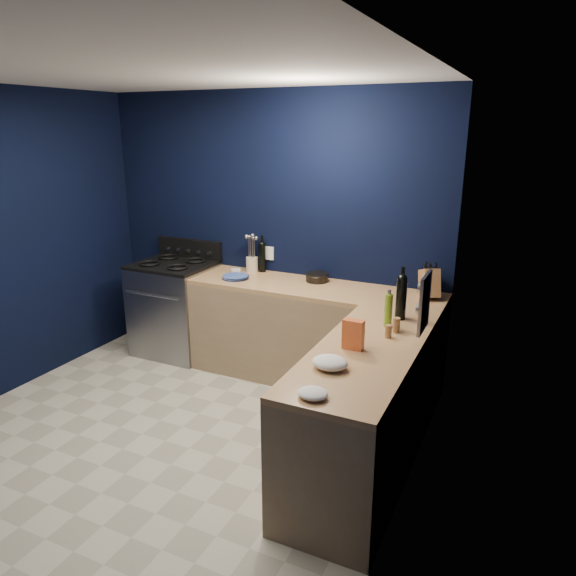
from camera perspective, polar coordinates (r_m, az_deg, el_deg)
The scene contains 27 objects.
floor at distance 4.25m, azimuth -13.08°, elevation -15.88°, with size 3.50×3.50×0.02m, color #ACA796.
ceiling at distance 3.60m, azimuth -16.06°, elevation 21.91°, with size 3.50×3.50×0.02m, color silver.
wall_back at distance 5.15m, azimuth -1.93°, elevation 6.21°, with size 3.50×0.02×2.60m, color black.
wall_right at distance 2.95m, azimuth 13.06°, elevation -2.50°, with size 0.02×3.50×2.60m, color black.
cab_back at distance 4.87m, azimuth 2.73°, elevation -5.14°, with size 2.30×0.63×0.86m, color #8F7658.
top_back at distance 4.72m, azimuth 2.81°, elevation -0.07°, with size 2.30×0.63×0.04m, color brown.
cab_right at distance 3.64m, azimuth 8.02°, elevation -13.41°, with size 0.63×1.67×0.86m, color #8F7658.
top_right at distance 3.44m, azimuth 8.33°, elevation -6.92°, with size 0.63×1.67×0.04m, color brown.
gas_range at distance 5.57m, azimuth -12.01°, elevation -2.27°, with size 0.76×0.66×0.92m, color gray.
oven_door at distance 5.35m, azimuth -14.02°, elevation -3.36°, with size 0.59×0.02×0.42m, color black.
cooktop at distance 5.44m, azimuth -12.31°, elevation 2.46°, with size 0.76×0.66×0.03m, color black.
backguard at distance 5.65m, azimuth -10.54°, elevation 4.20°, with size 0.76×0.06×0.20m, color black.
spice_panel at distance 3.51m, azimuth 14.51°, elevation -1.55°, with size 0.02×0.28×0.38m, color gray.
wall_outlet at distance 5.18m, azimuth -2.02°, elevation 3.77°, with size 0.09×0.02×0.13m, color white.
plate_stack at distance 4.97m, azimuth -5.70°, elevation 1.19°, with size 0.24×0.24×0.03m, color navy.
ramekin at distance 5.17m, azimuth -5.65°, elevation 1.84°, with size 0.10×0.10×0.04m, color white.
utensil_crock at distance 5.19m, azimuth -3.90°, elevation 2.54°, with size 0.12×0.12×0.14m, color beige.
wine_bottle_back at distance 5.17m, azimuth -2.80°, elevation 3.29°, with size 0.07×0.07×0.28m, color black.
lemon_basket at distance 4.86m, azimuth 3.15°, elevation 1.15°, with size 0.20×0.20×0.08m, color black.
knife_block at distance 4.54m, azimuth 14.98°, elevation 0.47°, with size 0.13×0.21×0.24m, color brown.
wine_bottle_right at distance 3.96m, azimuth 12.10°, elevation -1.11°, with size 0.08×0.08×0.32m, color black.
oil_bottle at distance 3.80m, azimuth 10.76°, elevation -2.39°, with size 0.06×0.06×0.24m, color olive.
spice_jar_near at distance 3.73m, azimuth 11.60°, elevation -3.95°, with size 0.05×0.05×0.11m, color olive.
spice_jar_far at distance 3.63m, azimuth 10.77°, elevation -4.62°, with size 0.05×0.05×0.09m, color olive.
crouton_bag at distance 3.40m, azimuth 7.04°, elevation -5.00°, with size 0.13×0.06×0.20m, color red.
towel_front at distance 3.14m, azimuth 4.54°, elevation -8.02°, with size 0.22×0.18×0.08m, color white.
towel_end at distance 2.83m, azimuth 2.70°, elevation -11.27°, with size 0.16×0.15×0.05m, color white.
Camera 1 is at (2.32, -2.74, 2.26)m, focal length 32.99 mm.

